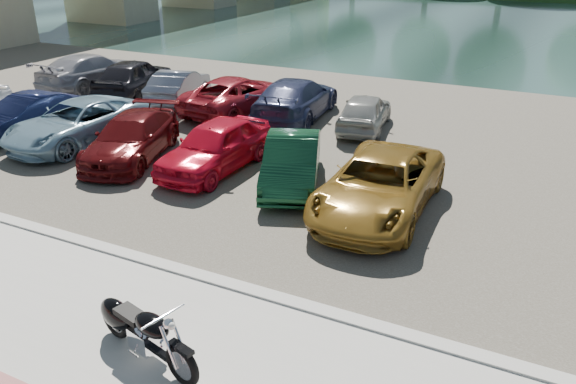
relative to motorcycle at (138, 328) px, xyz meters
name	(u,v)px	position (x,y,z in m)	size (l,w,h in m)	color
ground	(165,354)	(0.28, 0.23, -0.56)	(200.00, 200.00, 0.00)	#595447
kerb	(231,286)	(0.28, 2.23, -0.49)	(60.00, 0.30, 0.14)	#B0AEA6
parking_lot	(378,144)	(0.28, 11.23, -0.54)	(60.00, 18.00, 0.04)	#48443A
river	(499,27)	(0.28, 40.23, -0.56)	(120.00, 40.00, 0.00)	#1A2F2B
motorcycle	(138,328)	(0.00, 0.00, 0.00)	(2.29, 0.93, 1.05)	black
car_1	(27,115)	(-10.57, 7.10, 0.11)	(1.34, 3.83, 1.26)	#13193D
car_2	(78,123)	(-8.29, 7.10, 0.15)	(2.22, 4.82, 1.34)	#7DA1B6
car_3	(131,138)	(-5.86, 6.76, 0.11)	(1.77, 4.36, 1.27)	#4E0B0D
car_4	(215,146)	(-3.16, 7.10, 0.18)	(1.66, 4.11, 1.40)	red
car_5	(292,161)	(-0.80, 7.10, 0.12)	(1.36, 3.91, 1.29)	#103E23
car_6	(379,185)	(1.75, 6.53, 0.17)	(2.29, 4.97, 1.38)	olive
car_7	(91,71)	(-13.18, 12.78, 0.22)	(2.07, 5.08, 1.47)	#9C9BA3
car_8	(134,77)	(-10.73, 12.65, 0.24)	(1.79, 4.45, 1.51)	black
car_9	(179,86)	(-8.38, 12.52, 0.12)	(1.36, 3.90, 1.29)	slate
car_10	(237,95)	(-5.56, 12.29, 0.16)	(2.25, 4.87, 1.35)	maroon
car_11	(296,99)	(-3.28, 12.55, 0.21)	(2.04, 5.02, 1.46)	navy
car_12	(365,112)	(-0.63, 12.42, 0.10)	(1.46, 3.64, 1.24)	#9C9D98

